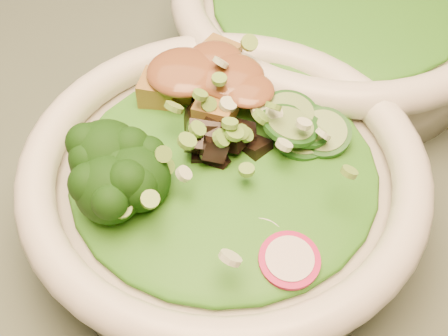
% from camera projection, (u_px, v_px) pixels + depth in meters
% --- Properties ---
extents(salad_bowl, '(0.28, 0.28, 0.08)m').
position_uv_depth(salad_bowl, '(224.00, 187.00, 0.44)').
color(salad_bowl, silver).
rests_on(salad_bowl, dining_table).
extents(side_bowl, '(0.30, 0.30, 0.08)m').
position_uv_depth(side_bowl, '(337.00, 18.00, 0.56)').
color(side_bowl, silver).
rests_on(side_bowl, dining_table).
extents(lettuce_bed, '(0.21, 0.21, 0.02)m').
position_uv_depth(lettuce_bed, '(224.00, 167.00, 0.42)').
color(lettuce_bed, '#286515').
rests_on(lettuce_bed, salad_bowl).
extents(broccoli_florets, '(0.10, 0.10, 0.05)m').
position_uv_depth(broccoli_florets, '(127.00, 172.00, 0.40)').
color(broccoli_florets, black).
rests_on(broccoli_florets, salad_bowl).
extents(radish_slices, '(0.12, 0.08, 0.02)m').
position_uv_depth(radish_slices, '(258.00, 244.00, 0.37)').
color(radish_slices, '#B20D46').
rests_on(radish_slices, salad_bowl).
extents(cucumber_slices, '(0.09, 0.09, 0.04)m').
position_uv_depth(cucumber_slices, '(320.00, 137.00, 0.42)').
color(cucumber_slices, '#8BAE60').
rests_on(cucumber_slices, salad_bowl).
extents(mushroom_heap, '(0.09, 0.09, 0.04)m').
position_uv_depth(mushroom_heap, '(219.00, 139.00, 0.42)').
color(mushroom_heap, black).
rests_on(mushroom_heap, salad_bowl).
extents(tofu_cubes, '(0.11, 0.09, 0.04)m').
position_uv_depth(tofu_cubes, '(203.00, 90.00, 0.45)').
color(tofu_cubes, olive).
rests_on(tofu_cubes, salad_bowl).
extents(peanut_sauce, '(0.07, 0.06, 0.02)m').
position_uv_depth(peanut_sauce, '(203.00, 76.00, 0.44)').
color(peanut_sauce, brown).
rests_on(peanut_sauce, tofu_cubes).
extents(scallion_garnish, '(0.20, 0.20, 0.02)m').
position_uv_depth(scallion_garnish, '(224.00, 142.00, 0.40)').
color(scallion_garnish, '#6CA339').
rests_on(scallion_garnish, salad_bowl).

